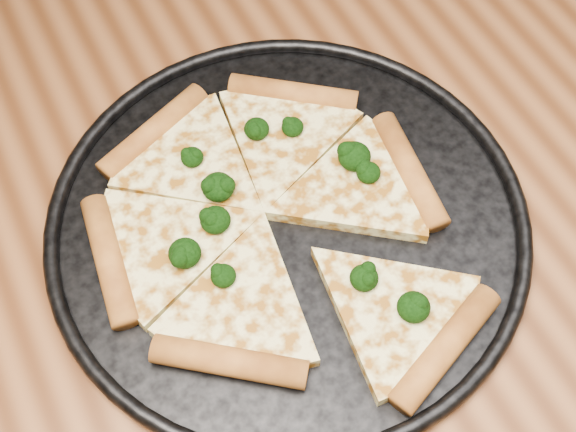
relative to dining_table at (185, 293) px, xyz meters
name	(u,v)px	position (x,y,z in m)	size (l,w,h in m)	color
dining_table	(185,293)	(0.00, 0.00, 0.00)	(1.20, 0.90, 0.75)	brown
pizza_pan	(288,221)	(0.10, -0.03, 0.10)	(0.42, 0.42, 0.02)	black
pizza	(272,219)	(0.08, -0.02, 0.11)	(0.31, 0.37, 0.02)	#FFF29C
broccoli_florets	(282,208)	(0.09, -0.02, 0.12)	(0.20, 0.24, 0.02)	black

